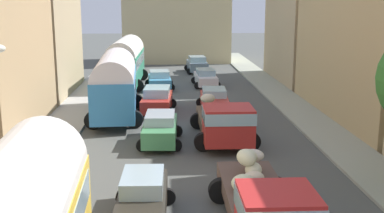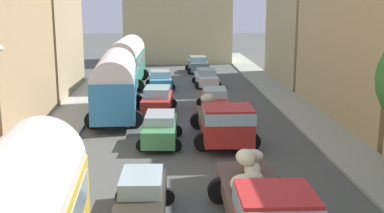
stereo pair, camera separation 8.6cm
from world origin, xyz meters
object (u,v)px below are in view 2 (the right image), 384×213
(car_4, at_px, (160,128))
(car_5, at_px, (158,100))
(car_1, at_px, (206,77))
(parked_bus_2, at_px, (127,60))
(car_6, at_px, (160,80))
(cargo_truck_1, at_px, (225,121))
(car_2, at_px, (198,64))
(cargo_truck_0, at_px, (263,204))
(car_0, at_px, (214,100))
(car_3, at_px, (142,197))
(parked_bus_1, at_px, (115,83))

(car_4, height_order, car_5, car_5)
(car_1, height_order, car_5, car_5)
(parked_bus_2, distance_m, car_6, 3.52)
(cargo_truck_1, height_order, car_2, cargo_truck_1)
(car_1, relative_size, car_5, 1.01)
(cargo_truck_0, xyz_separation_m, car_0, (0.24, 17.42, -0.40))
(car_4, distance_m, car_6, 15.52)
(car_5, bearing_deg, car_3, -90.87)
(parked_bus_2, distance_m, car_1, 6.80)
(parked_bus_1, height_order, car_0, parked_bus_1)
(parked_bus_1, distance_m, car_2, 19.86)
(parked_bus_1, relative_size, car_5, 1.91)
(car_1, bearing_deg, car_3, -99.33)
(car_2, relative_size, car_6, 1.07)
(car_4, height_order, car_6, car_4)
(parked_bus_2, relative_size, car_2, 2.25)
(car_3, xyz_separation_m, car_6, (0.30, 24.18, -0.04))
(cargo_truck_0, xyz_separation_m, car_3, (-3.67, 1.58, -0.37))
(cargo_truck_0, relative_size, car_5, 1.62)
(parked_bus_1, bearing_deg, car_1, 59.43)
(cargo_truck_1, distance_m, car_5, 7.98)
(cargo_truck_0, distance_m, car_5, 17.61)
(car_5, bearing_deg, car_6, 89.59)
(cargo_truck_0, bearing_deg, car_5, 101.23)
(car_1, xyz_separation_m, car_3, (-4.13, -25.14, 0.05))
(car_1, height_order, car_6, car_6)
(cargo_truck_0, bearing_deg, car_1, 89.01)
(car_3, height_order, car_6, car_3)
(car_3, bearing_deg, car_4, 86.73)
(car_1, xyz_separation_m, car_6, (-3.83, -0.96, 0.01))
(cargo_truck_0, bearing_deg, parked_bus_1, 110.44)
(car_2, bearing_deg, car_1, -88.75)
(cargo_truck_1, xyz_separation_m, car_1, (0.42, 16.62, -0.42))
(parked_bus_1, xyz_separation_m, car_0, (6.17, 1.52, -1.40))
(car_1, distance_m, car_4, 16.87)
(car_1, xyz_separation_m, car_2, (-0.17, 8.00, 0.07))
(cargo_truck_0, height_order, car_1, cargo_truck_0)
(parked_bus_2, height_order, car_6, parked_bus_2)
(car_3, bearing_deg, car_2, 83.20)
(cargo_truck_0, bearing_deg, car_2, 89.52)
(car_0, bearing_deg, cargo_truck_1, -91.54)
(car_3, relative_size, car_4, 0.93)
(parked_bus_2, height_order, car_5, parked_bus_2)
(parked_bus_2, height_order, car_2, parked_bus_2)
(parked_bus_2, distance_m, car_5, 10.54)
(car_2, xyz_separation_m, car_4, (-3.46, -24.47, -0.02))
(car_3, bearing_deg, car_1, 80.67)
(parked_bus_2, bearing_deg, car_0, -57.29)
(parked_bus_2, bearing_deg, car_4, -80.14)
(car_1, bearing_deg, car_2, 91.25)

